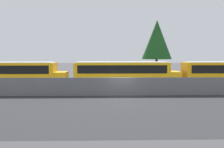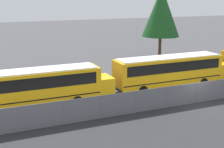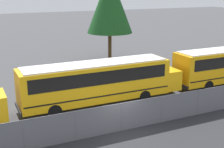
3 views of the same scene
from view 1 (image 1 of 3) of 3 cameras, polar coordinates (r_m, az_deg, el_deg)
ground_plane at (r=22.91m, az=2.51°, el=-5.66°), size 200.00×200.00×0.00m
road_strip at (r=17.06m, az=3.86°, el=-9.33°), size 144.03×12.00×0.01m
fence at (r=22.75m, az=2.52°, el=-3.26°), size 110.10×0.07×1.91m
school_bus_2 at (r=29.54m, az=-25.19°, el=0.18°), size 13.32×2.57×3.39m
school_bus_3 at (r=27.60m, az=3.16°, el=0.34°), size 13.32×2.57×3.39m
tree_3 at (r=42.35m, az=11.64°, el=8.74°), size 5.60×5.60×10.76m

